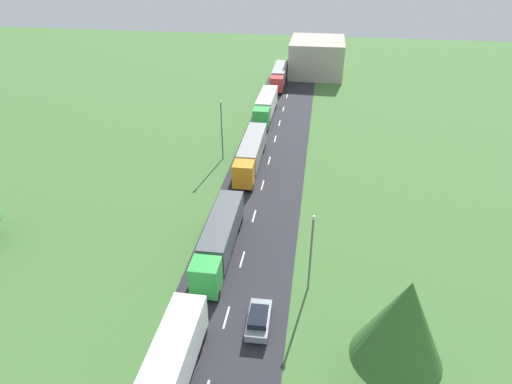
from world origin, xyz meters
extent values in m
cube|color=#2B2B30|center=(0.00, 24.50, 0.03)|extent=(10.00, 140.00, 0.06)
cube|color=white|center=(0.00, 25.44, 0.07)|extent=(0.16, 2.40, 0.01)
cube|color=white|center=(0.00, 32.89, 0.07)|extent=(0.16, 2.40, 0.01)
cube|color=white|center=(0.00, 40.41, 0.07)|extent=(0.16, 2.40, 0.01)
cube|color=white|center=(0.00, 47.38, 0.07)|extent=(0.16, 2.40, 0.01)
cube|color=white|center=(0.00, 54.30, 0.07)|extent=(0.16, 2.40, 0.01)
cube|color=white|center=(0.00, 61.78, 0.07)|extent=(0.16, 2.40, 0.01)
cube|color=white|center=(0.00, 68.09, 0.07)|extent=(0.16, 2.40, 0.01)
cube|color=white|center=(0.00, 74.95, 0.07)|extent=(0.16, 2.40, 0.01)
cube|color=white|center=(0.00, 82.12, 0.07)|extent=(0.16, 2.40, 0.01)
cube|color=white|center=(-2.35, 18.36, 2.30)|extent=(2.55, 11.17, 2.88)
cylinder|color=black|center=(-1.28, 21.70, 0.56)|extent=(0.35, 1.00, 1.00)
cylinder|color=black|center=(-3.38, 21.71, 0.56)|extent=(0.35, 1.00, 1.00)
cylinder|color=black|center=(-1.28, 23.04, 0.56)|extent=(0.35, 1.00, 1.00)
cylinder|color=black|center=(-3.38, 23.05, 0.56)|extent=(0.35, 1.00, 1.00)
cube|color=green|center=(-2.19, 27.78, 2.04)|extent=(2.46, 2.33, 2.96)
cube|color=black|center=(-2.18, 26.68, 2.57)|extent=(2.10, 0.11, 1.30)
cube|color=#4C5156|center=(-2.24, 34.52, 2.21)|extent=(2.57, 10.47, 2.69)
cube|color=black|center=(-2.24, 34.52, 0.66)|extent=(0.97, 9.93, 0.24)
cylinder|color=black|center=(-1.14, 27.21, 0.56)|extent=(0.36, 1.00, 1.00)
cylinder|color=black|center=(-3.24, 27.20, 0.56)|extent=(0.36, 1.00, 1.00)
cylinder|color=black|center=(-1.21, 37.66, 0.56)|extent=(0.36, 1.00, 1.00)
cylinder|color=black|center=(-3.31, 37.64, 0.56)|extent=(0.36, 1.00, 1.00)
cylinder|color=black|center=(-1.22, 38.91, 0.56)|extent=(0.36, 1.00, 1.00)
cylinder|color=black|center=(-3.32, 38.90, 0.56)|extent=(0.36, 1.00, 1.00)
cube|color=orange|center=(-2.17, 46.33, 2.02)|extent=(2.46, 2.42, 2.92)
cube|color=black|center=(-2.16, 45.19, 2.55)|extent=(2.10, 0.12, 1.28)
cube|color=gray|center=(-2.23, 53.57, 2.19)|extent=(2.59, 11.41, 2.66)
cube|color=black|center=(-2.23, 53.57, 0.66)|extent=(0.99, 10.83, 0.24)
cylinder|color=black|center=(-1.12, 45.74, 0.56)|extent=(0.36, 1.00, 1.00)
cylinder|color=black|center=(-3.22, 45.72, 0.56)|extent=(0.36, 1.00, 1.00)
cylinder|color=black|center=(-1.21, 57.00, 0.56)|extent=(0.36, 1.00, 1.00)
cylinder|color=black|center=(-3.31, 56.98, 0.56)|extent=(0.36, 1.00, 1.00)
cylinder|color=black|center=(-1.22, 58.36, 0.56)|extent=(0.36, 1.00, 1.00)
cylinder|color=black|center=(-3.32, 58.35, 0.56)|extent=(0.36, 1.00, 1.00)
cube|color=green|center=(-2.59, 64.92, 2.05)|extent=(2.46, 2.46, 2.98)
cube|color=black|center=(-2.60, 63.76, 2.59)|extent=(2.10, 0.11, 1.31)
cube|color=white|center=(-2.55, 71.52, 2.31)|extent=(2.56, 10.08, 2.91)
cube|color=black|center=(-2.55, 71.52, 0.66)|extent=(0.96, 9.56, 0.24)
cylinder|color=black|center=(-1.54, 64.31, 0.56)|extent=(0.36, 1.00, 1.00)
cylinder|color=black|center=(-3.64, 64.32, 0.56)|extent=(0.36, 1.00, 1.00)
cylinder|color=black|center=(-1.48, 74.53, 0.56)|extent=(0.36, 1.00, 1.00)
cylinder|color=black|center=(-3.58, 74.55, 0.56)|extent=(0.36, 1.00, 1.00)
cylinder|color=black|center=(-1.47, 75.74, 0.56)|extent=(0.36, 1.00, 1.00)
cylinder|color=black|center=(-3.57, 75.75, 0.56)|extent=(0.36, 1.00, 1.00)
cube|color=red|center=(-2.16, 83.54, 1.92)|extent=(2.47, 2.61, 2.72)
cube|color=black|center=(-2.14, 82.31, 2.41)|extent=(2.10, 0.13, 1.20)
cube|color=gray|center=(-2.25, 90.46, 2.18)|extent=(2.64, 10.61, 2.64)
cube|color=black|center=(-2.25, 90.46, 0.66)|extent=(1.03, 10.06, 0.24)
cylinder|color=black|center=(-1.10, 82.91, 0.56)|extent=(0.36, 1.00, 1.00)
cylinder|color=black|center=(-3.20, 82.88, 0.56)|extent=(0.36, 1.00, 1.00)
cylinder|color=black|center=(-1.24, 93.65, 0.56)|extent=(0.36, 1.00, 1.00)
cylinder|color=black|center=(-3.34, 93.62, 0.56)|extent=(0.36, 1.00, 1.00)
cylinder|color=black|center=(-1.26, 94.92, 0.56)|extent=(0.36, 1.00, 1.00)
cylinder|color=black|center=(-3.36, 94.89, 0.56)|extent=(0.36, 1.00, 1.00)
cube|color=#8C939E|center=(2.74, 24.94, 0.70)|extent=(1.84, 4.07, 0.65)
cube|color=black|center=(2.74, 24.74, 1.28)|extent=(1.52, 2.29, 0.51)
cylinder|color=black|center=(1.93, 26.30, 0.38)|extent=(0.23, 0.64, 0.64)
cylinder|color=black|center=(3.48, 26.33, 0.38)|extent=(0.23, 0.64, 0.64)
cylinder|color=black|center=(1.99, 23.55, 0.38)|extent=(0.23, 0.64, 0.64)
cylinder|color=black|center=(3.54, 23.59, 0.38)|extent=(0.23, 0.64, 0.64)
cylinder|color=slate|center=(6.43, 29.97, 3.68)|extent=(0.18, 0.18, 7.36)
sphere|color=silver|center=(6.43, 29.97, 7.48)|extent=(0.36, 0.36, 0.36)
cylinder|color=slate|center=(-6.45, 54.05, 4.02)|extent=(0.18, 0.18, 8.05)
sphere|color=silver|center=(-6.45, 54.05, 8.17)|extent=(0.36, 0.36, 0.36)
cylinder|color=#513823|center=(12.42, 21.16, 1.36)|extent=(0.48, 0.48, 2.72)
cone|color=#38702D|center=(12.42, 21.16, 6.03)|extent=(6.03, 6.03, 6.63)
cube|color=#B2A899|center=(4.92, 98.59, 3.68)|extent=(11.37, 13.78, 7.35)
camera|label=1|loc=(6.15, 0.52, 27.10)|focal=30.82mm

